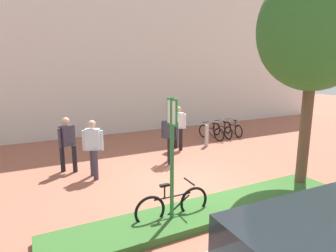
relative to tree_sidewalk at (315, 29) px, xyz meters
name	(u,v)px	position (x,y,z in m)	size (l,w,h in m)	color
ground_plane	(187,183)	(-2.60, 1.59, -4.09)	(60.00, 60.00, 0.00)	#9E5B47
building_facade	(109,30)	(-2.60, 9.14, 0.91)	(28.00, 1.20, 10.00)	silver
planter_strip	(208,211)	(-3.07, -0.11, -4.01)	(7.00, 1.10, 0.16)	#336028
tree_sidewalk	(315,29)	(0.00, 0.00, 0.00)	(2.77, 2.77, 5.64)	brown
parking_sign_post	(172,145)	(-3.98, -0.11, -2.39)	(0.08, 0.36, 2.62)	#2D7238
bike_at_sign	(173,205)	(-3.89, 0.02, -3.74)	(1.68, 0.42, 0.86)	black
bike_rack_cluster	(222,130)	(1.63, 5.54, -3.74)	(2.09, 1.68, 0.83)	#99999E
bollard_steel	(207,136)	(0.09, 4.59, -3.64)	(0.16, 0.16, 0.90)	#ADADB2
person_shirt_blue	(178,125)	(-1.17, 4.74, -3.11)	(0.56, 0.51, 1.72)	black
person_suited_dark	(67,141)	(-5.43, 4.04, -3.11)	(0.54, 0.41, 1.72)	black
person_suited_navy	(170,134)	(-2.22, 3.42, -3.11)	(0.44, 0.50, 1.72)	black
person_shirt_white	(93,145)	(-4.83, 3.20, -3.11)	(0.55, 0.51, 1.72)	#383342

